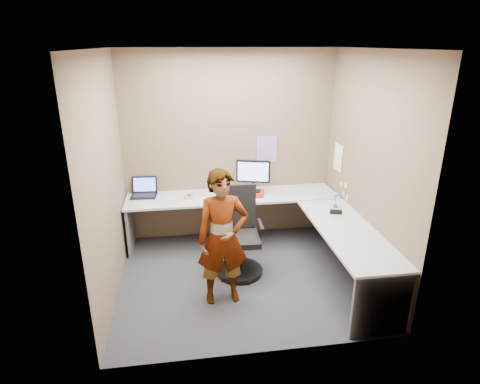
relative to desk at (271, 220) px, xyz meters
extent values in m
plane|color=#28272D|center=(-0.44, -0.39, -0.59)|extent=(3.00, 3.00, 0.00)
plane|color=brown|center=(-0.44, 0.91, 0.76)|extent=(3.00, 0.00, 3.00)
plane|color=brown|center=(1.06, -0.39, 0.76)|extent=(0.00, 2.70, 2.70)
plane|color=brown|center=(-1.94, -0.39, 0.76)|extent=(0.00, 2.70, 2.70)
plane|color=white|center=(-0.44, -0.39, 2.11)|extent=(3.00, 3.00, 0.00)
cube|color=#AEAEAE|center=(-0.44, 0.59, 0.13)|extent=(2.96, 0.65, 0.03)
cube|color=#AEAEAE|center=(0.74, -0.71, 0.13)|extent=(0.65, 1.91, 0.03)
cube|color=#59595B|center=(-1.88, 0.59, -0.24)|extent=(0.04, 0.60, 0.70)
cube|color=#59595B|center=(1.00, 0.59, -0.24)|extent=(0.04, 0.60, 0.70)
cube|color=#59595B|center=(0.74, -1.63, -0.24)|extent=(0.60, 0.04, 0.70)
cube|color=red|center=(-0.14, 0.55, 0.17)|extent=(0.34, 0.29, 0.06)
cube|color=black|center=(-0.14, 0.55, 0.21)|extent=(0.23, 0.18, 0.01)
cube|color=black|center=(-0.14, 0.57, 0.27)|extent=(0.06, 0.05, 0.12)
cube|color=black|center=(-0.14, 0.57, 0.49)|extent=(0.46, 0.16, 0.31)
cube|color=#8199DF|center=(-0.15, 0.55, 0.49)|extent=(0.41, 0.12, 0.27)
cube|color=black|center=(-1.67, 0.73, 0.15)|extent=(0.37, 0.28, 0.02)
cube|color=black|center=(-1.66, 0.86, 0.28)|extent=(0.35, 0.10, 0.23)
cube|color=#455EDA|center=(-1.66, 0.86, 0.28)|extent=(0.31, 0.08, 0.18)
cube|color=#B7B7BC|center=(-1.05, 0.56, 0.16)|extent=(0.12, 0.08, 0.04)
sphere|color=#B00F0B|center=(-1.05, 0.55, 0.19)|extent=(0.04, 0.04, 0.04)
cone|color=white|center=(-0.86, 0.47, 0.17)|extent=(0.10, 0.10, 0.06)
cube|color=black|center=(0.77, -0.25, 0.17)|extent=(0.15, 0.07, 0.05)
cylinder|color=brown|center=(0.84, -0.04, 0.16)|extent=(0.05, 0.05, 0.04)
cylinder|color=#338C3F|center=(0.84, -0.04, 0.25)|extent=(0.01, 0.01, 0.14)
sphere|color=#4083E3|center=(0.84, -0.04, 0.32)|extent=(0.07, 0.07, 0.07)
cube|color=#846BB7|center=(0.11, 0.90, 0.71)|extent=(0.30, 0.01, 0.40)
cube|color=white|center=(1.05, 0.51, 0.66)|extent=(0.01, 0.28, 0.38)
cube|color=#F2E059|center=(1.05, 0.16, 0.36)|extent=(0.01, 0.07, 0.07)
cube|color=pink|center=(1.05, 0.21, 0.23)|extent=(0.01, 0.07, 0.07)
cube|color=pink|center=(1.05, 0.09, 0.21)|extent=(0.01, 0.07, 0.07)
cube|color=#F2E059|center=(1.05, 0.31, 0.33)|extent=(0.01, 0.07, 0.07)
cylinder|color=black|center=(-0.46, -0.28, -0.55)|extent=(0.58, 0.58, 0.04)
cylinder|color=black|center=(-0.46, -0.28, -0.32)|extent=(0.06, 0.06, 0.42)
cube|color=black|center=(-0.46, -0.28, -0.10)|extent=(0.50, 0.50, 0.07)
cube|color=black|center=(-0.45, -0.05, 0.24)|extent=(0.46, 0.07, 0.57)
cube|color=black|center=(-0.72, -0.27, 0.08)|extent=(0.05, 0.31, 0.03)
cube|color=black|center=(-0.20, -0.29, 0.08)|extent=(0.05, 0.31, 0.03)
imported|color=#999399|center=(-0.72, -0.78, 0.18)|extent=(0.59, 0.41, 1.54)
camera|label=1|loc=(-1.10, -4.65, 2.17)|focal=30.00mm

